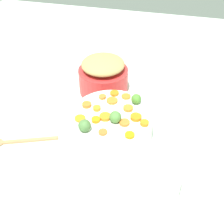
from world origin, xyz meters
TOP-DOWN VIEW (x-y plane):
  - tabletop at (0.00, 0.00)m, footprint 2.40×2.40m
  - serving_bowl_carrots at (0.02, -0.06)m, footprint 0.28×0.28m
  - metal_pot at (-0.25, -0.16)m, footprint 0.21×0.21m
  - stuffing_mound at (-0.25, -0.16)m, footprint 0.18×0.18m
  - carrot_slice_0 at (-0.02, -0.01)m, footprint 0.05×0.05m
  - carrot_slice_1 at (0.12, -0.06)m, footprint 0.04×0.04m
  - carrot_slice_2 at (-0.08, -0.03)m, footprint 0.04×0.04m
  - carrot_slice_3 at (-0.00, -0.15)m, footprint 0.04×0.04m
  - carrot_slice_4 at (0.11, 0.02)m, footprint 0.04×0.04m
  - carrot_slice_5 at (0.07, -0.16)m, footprint 0.05×0.05m
  - carrot_slice_6 at (0.02, 0.02)m, footprint 0.05×0.05m
  - carrot_slice_7 at (0.05, 0.06)m, footprint 0.03×0.03m
  - carrot_slice_8 at (0.01, -0.11)m, footprint 0.03×0.03m
  - carrot_slice_9 at (-0.09, -0.08)m, footprint 0.04×0.04m
  - carrot_slice_10 at (0.05, -0.08)m, footprint 0.05×0.05m
  - carrot_slice_11 at (0.07, -0.10)m, footprint 0.04×0.04m
  - carrot_slice_12 at (-0.05, -0.07)m, footprint 0.04×0.04m
  - carrot_slice_13 at (-0.06, -0.11)m, footprint 0.04×0.04m
  - carrot_slice_14 at (0.06, -0.01)m, footprint 0.04×0.04m
  - brussels_sprout_0 at (-0.06, 0.01)m, footprint 0.04×0.04m
  - brussels_sprout_1 at (0.12, -0.12)m, footprint 0.04×0.04m
  - brussels_sprout_2 at (0.05, -0.04)m, footprint 0.04×0.04m
  - wooden_spoon at (0.14, -0.42)m, footprint 0.12×0.26m

SIDE VIEW (x-z plane):
  - tabletop at x=0.00m, z-range 0.00..0.02m
  - wooden_spoon at x=0.14m, z-range 0.02..0.03m
  - serving_bowl_carrots at x=0.02m, z-range 0.02..0.13m
  - metal_pot at x=-0.25m, z-range 0.02..0.13m
  - carrot_slice_5 at x=0.07m, z-range 0.13..0.13m
  - carrot_slice_2 at x=-0.08m, z-range 0.13..0.13m
  - carrot_slice_1 at x=0.12m, z-range 0.13..0.13m
  - carrot_slice_12 at x=-0.05m, z-range 0.13..0.13m
  - carrot_slice_4 at x=0.11m, z-range 0.13..0.13m
  - carrot_slice_9 at x=-0.09m, z-range 0.13..0.13m
  - carrot_slice_14 at x=0.06m, z-range 0.13..0.14m
  - carrot_slice_0 at x=-0.02m, z-range 0.13..0.14m
  - carrot_slice_13 at x=-0.06m, z-range 0.13..0.14m
  - carrot_slice_10 at x=0.05m, z-range 0.13..0.14m
  - carrot_slice_11 at x=0.07m, z-range 0.13..0.14m
  - carrot_slice_6 at x=0.02m, z-range 0.13..0.14m
  - carrot_slice_7 at x=0.05m, z-range 0.13..0.14m
  - carrot_slice_3 at x=0.00m, z-range 0.13..0.14m
  - carrot_slice_8 at x=0.01m, z-range 0.13..0.14m
  - brussels_sprout_0 at x=-0.06m, z-range 0.13..0.16m
  - brussels_sprout_2 at x=0.05m, z-range 0.13..0.17m
  - brussels_sprout_1 at x=0.12m, z-range 0.13..0.17m
  - stuffing_mound at x=-0.25m, z-range 0.13..0.18m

